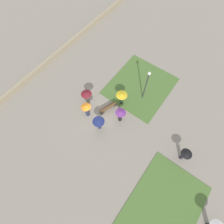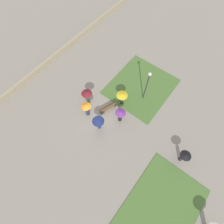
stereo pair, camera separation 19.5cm
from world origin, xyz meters
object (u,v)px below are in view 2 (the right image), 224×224
at_px(park_bench, 108,108).
at_px(crowd_person_maroon, 87,95).
at_px(lamp_post, 147,83).
at_px(crowd_person_navy, 98,122).
at_px(crowd_person_purple, 120,114).
at_px(crowd_person_yellow, 122,97).
at_px(crowd_person_orange, 87,108).
at_px(lone_walker_mid_plaza, 184,156).

relative_size(park_bench, crowd_person_maroon, 1.00).
xyz_separation_m(lamp_post, crowd_person_navy, (5.81, -1.63, -1.46)).
xyz_separation_m(lamp_post, crowd_person_purple, (3.81, -0.43, -1.48)).
bearing_deg(crowd_person_maroon, park_bench, -145.29).
bearing_deg(lamp_post, crowd_person_yellow, -36.51).
bearing_deg(crowd_person_purple, crowd_person_navy, -78.30).
xyz_separation_m(park_bench, crowd_person_orange, (1.75, -1.40, 0.81)).
distance_m(lamp_post, crowd_person_yellow, 2.94).
distance_m(crowd_person_purple, crowd_person_navy, 2.33).
xyz_separation_m(lamp_post, lone_walker_mid_plaza, (3.62, 6.59, -1.61)).
height_order(crowd_person_purple, crowd_person_maroon, crowd_person_maroon).
height_order(crowd_person_orange, lone_walker_mid_plaza, crowd_person_orange).
bearing_deg(crowd_person_orange, lamp_post, -81.06).
bearing_deg(crowd_person_orange, park_bench, -86.17).
height_order(park_bench, lamp_post, lamp_post).
xyz_separation_m(crowd_person_orange, lone_walker_mid_plaza, (-1.75, 10.16, -0.10)).
xyz_separation_m(park_bench, crowd_person_maroon, (0.57, -2.36, 0.88)).
distance_m(lamp_post, lone_walker_mid_plaza, 7.69).
xyz_separation_m(crowd_person_orange, crowd_person_maroon, (-1.18, -0.96, 0.07)).
bearing_deg(lamp_post, crowd_person_purple, -6.46).
relative_size(crowd_person_orange, crowd_person_maroon, 0.99).
distance_m(crowd_person_purple, lone_walker_mid_plaza, 7.03).
xyz_separation_m(park_bench, crowd_person_purple, (0.20, 1.73, 0.84)).
relative_size(crowd_person_purple, lone_walker_mid_plaza, 1.11).
bearing_deg(crowd_person_purple, crowd_person_maroon, -132.28).
height_order(crowd_person_purple, lone_walker_mid_plaza, crowd_person_purple).
height_order(crowd_person_orange, crowd_person_yellow, crowd_person_orange).
height_order(crowd_person_maroon, crowd_person_yellow, crowd_person_maroon).
relative_size(lamp_post, crowd_person_navy, 2.44).
bearing_deg(crowd_person_purple, lamp_post, 126.07).
bearing_deg(crowd_person_yellow, crowd_person_orange, -75.39).
relative_size(crowd_person_purple, crowd_person_yellow, 1.04).
height_order(crowd_person_orange, crowd_person_maroon, crowd_person_maroon).
xyz_separation_m(park_bench, crowd_person_yellow, (-1.56, 0.64, 0.88)).
bearing_deg(crowd_person_orange, crowd_person_navy, -150.38).
relative_size(park_bench, lone_walker_mid_plaza, 1.14).
bearing_deg(crowd_person_maroon, crowd_person_orange, 150.25).
xyz_separation_m(crowd_person_maroon, lone_walker_mid_plaza, (-0.56, 11.12, -0.17)).
bearing_deg(crowd_person_maroon, crowd_person_navy, 171.91).
bearing_deg(crowd_person_navy, lamp_post, -115.92).
height_order(park_bench, crowd_person_yellow, crowd_person_yellow).
relative_size(lamp_post, crowd_person_orange, 2.24).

